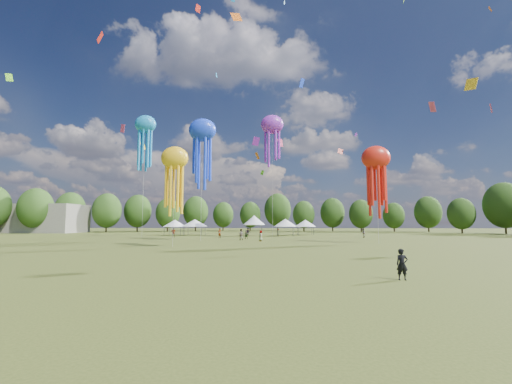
{
  "coord_description": "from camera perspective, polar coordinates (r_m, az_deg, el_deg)",
  "views": [
    {
      "loc": [
        2.69,
        -18.1,
        2.88
      ],
      "look_at": [
        1.12,
        15.0,
        6.0
      ],
      "focal_mm": 22.81,
      "sensor_mm": 36.0,
      "label": 1
    }
  ],
  "objects": [
    {
      "name": "small_kites",
      "position": [
        63.99,
        1.55,
        18.99
      ],
      "size": [
        77.56,
        61.39,
        45.51
      ],
      "color": "blue",
      "rests_on": "ground"
    },
    {
      "name": "spectators_far",
      "position": [
        63.64,
        0.43,
        -7.21
      ],
      "size": [
        37.59,
        24.41,
        1.84
      ],
      "color": "gray",
      "rests_on": "ground"
    },
    {
      "name": "hangar",
      "position": [
        117.04,
        -37.03,
        -3.75
      ],
      "size": [
        40.0,
        12.0,
        8.0
      ],
      "primitive_type": "cube",
      "color": "gray",
      "rests_on": "ground"
    },
    {
      "name": "ground",
      "position": [
        18.52,
        -5.86,
        -14.3
      ],
      "size": [
        300.0,
        300.0,
        0.0
      ],
      "primitive_type": "plane",
      "color": "#384416",
      "rests_on": "ground"
    },
    {
      "name": "spectator_near",
      "position": [
        53.78,
        -2.67,
        -7.47
      ],
      "size": [
        0.93,
        0.76,
        1.82
      ],
      "primitive_type": "imported",
      "rotation": [
        0.0,
        0.0,
        3.06
      ],
      "color": "gray",
      "rests_on": "ground"
    },
    {
      "name": "festival_tents",
      "position": [
        73.35,
        -3.22,
        -5.37
      ],
      "size": [
        35.17,
        10.77,
        4.41
      ],
      "color": "#47474C",
      "rests_on": "ground"
    },
    {
      "name": "treeline",
      "position": [
        80.96,
        -1.93,
        -2.78
      ],
      "size": [
        201.57,
        95.24,
        13.43
      ],
      "color": "#38281C",
      "rests_on": "ground"
    },
    {
      "name": "show_kites",
      "position": [
        55.64,
        -4.33,
        8.11
      ],
      "size": [
        43.94,
        26.62,
        24.25
      ],
      "color": "blue",
      "rests_on": "ground"
    },
    {
      "name": "observer_main",
      "position": [
        18.33,
        24.24,
        -11.49
      ],
      "size": [
        0.59,
        0.41,
        1.56
      ],
      "primitive_type": "imported",
      "rotation": [
        0.0,
        0.0,
        -0.06
      ],
      "color": "black",
      "rests_on": "ground"
    }
  ]
}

